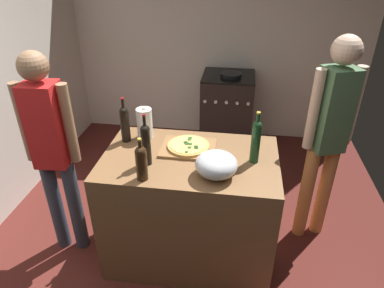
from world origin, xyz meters
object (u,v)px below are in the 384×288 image
mixing_bowl (216,165)px  wine_bottle_dark (256,140)px  pizza (188,146)px  wine_bottle_amber (141,161)px  paper_towel_roll (145,124)px  wine_bottle_clear (125,122)px  stove (227,111)px  wine_bottle_green (146,143)px  person_in_stripes (52,147)px  person_in_red (329,131)px

mixing_bowl → wine_bottle_dark: bearing=40.5°
pizza → wine_bottle_amber: bearing=-119.8°
paper_towel_roll → wine_bottle_clear: wine_bottle_clear is taller
paper_towel_roll → stove: 1.80m
paper_towel_roll → stove: paper_towel_roll is taller
wine_bottle_amber → wine_bottle_green: bearing=95.0°
wine_bottle_clear → pizza: bearing=-6.9°
mixing_bowl → paper_towel_roll: paper_towel_roll is taller
paper_towel_roll → wine_bottle_green: 0.38m
paper_towel_roll → person_in_stripes: (-0.62, -0.31, -0.08)m
person_in_stripes → person_in_red: bearing=12.7°
pizza → person_in_stripes: size_ratio=0.19×
mixing_bowl → wine_bottle_green: 0.50m
wine_bottle_green → person_in_red: person_in_red is taller
mixing_bowl → stove: (-0.02, 2.05, -0.54)m
wine_bottle_dark → wine_bottle_amber: 0.78m
pizza → wine_bottle_green: 0.37m
mixing_bowl → wine_bottle_green: bearing=170.8°
pizza → paper_towel_roll: (-0.36, 0.13, 0.09)m
mixing_bowl → wine_bottle_dark: size_ratio=0.73×
wine_bottle_dark → stove: bearing=98.4°
paper_towel_roll → wine_bottle_dark: size_ratio=0.66×
wine_bottle_clear → person_in_stripes: 0.55m
person_in_red → paper_towel_roll: bearing=-174.3°
pizza → person_in_red: size_ratio=0.18×
pizza → paper_towel_roll: bearing=160.2°
wine_bottle_dark → person_in_red: bearing=33.4°
mixing_bowl → person_in_stripes: person_in_stripes is taller
wine_bottle_dark → wine_bottle_amber: (-0.72, -0.32, -0.04)m
pizza → wine_bottle_amber: size_ratio=1.05×
wine_bottle_clear → mixing_bowl: bearing=-27.1°
wine_bottle_green → person_in_stripes: (-0.73, 0.05, -0.12)m
wine_bottle_amber → stove: wine_bottle_amber is taller
pizza → wine_bottle_clear: size_ratio=0.88×
wine_bottle_dark → wine_bottle_green: bearing=-169.6°
mixing_bowl → wine_bottle_green: (-0.48, 0.08, 0.08)m
wine_bottle_green → person_in_red: 1.39m
paper_towel_roll → wine_bottle_dark: wine_bottle_dark is taller
wine_bottle_clear → stove: bearing=67.1°
wine_bottle_clear → paper_towel_roll: bearing=27.9°
wine_bottle_green → mixing_bowl: bearing=-9.2°
paper_towel_roll → wine_bottle_green: bearing=-73.2°
paper_towel_roll → wine_bottle_clear: (-0.13, -0.07, 0.03)m
pizza → wine_bottle_amber: (-0.24, -0.41, 0.10)m
paper_towel_roll → person_in_stripes: 0.70m
wine_bottle_dark → wine_bottle_amber: size_ratio=1.27×
wine_bottle_amber → stove: bearing=78.2°
pizza → wine_bottle_dark: (0.48, -0.10, 0.14)m
wine_bottle_dark → person_in_red: 0.68m
wine_bottle_clear → person_in_stripes: person_in_stripes is taller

